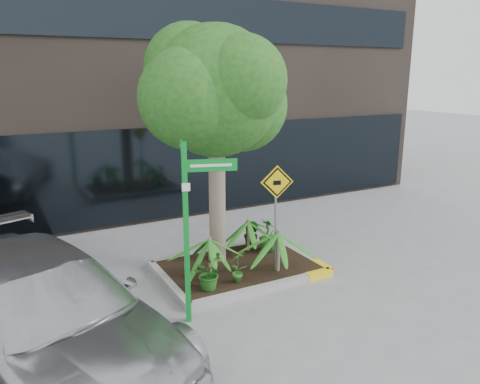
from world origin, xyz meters
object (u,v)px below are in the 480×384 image
parked_car (44,313)px  cattle_sign (276,200)px  tree (215,92)px  street_sign_post (189,213)px

parked_car → cattle_sign: cattle_sign is taller
tree → cattle_sign: (0.81, -1.10, -2.13)m
tree → street_sign_post: size_ratio=1.67×
cattle_sign → parked_car: bearing=-150.2°
tree → cattle_sign: tree is taller
tree → cattle_sign: size_ratio=2.34×
parked_car → street_sign_post: (2.34, 0.22, 1.09)m
parked_car → cattle_sign: (4.57, 1.05, 0.82)m
tree → parked_car: bearing=-150.3°
tree → street_sign_post: bearing=-126.4°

